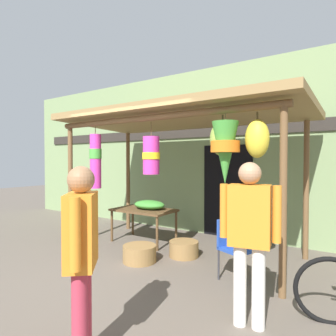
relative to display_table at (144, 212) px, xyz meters
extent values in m
plane|color=#60564C|center=(0.54, -1.21, -0.60)|extent=(30.00, 30.00, 0.00)
cube|color=#7A9360|center=(0.54, 1.45, 1.27)|extent=(11.90, 0.25, 3.74)
cube|color=#2D2823|center=(0.54, 1.31, 1.71)|extent=(10.71, 0.04, 0.24)
cube|color=black|center=(1.27, 1.32, 0.40)|extent=(1.10, 0.03, 2.00)
cylinder|color=brown|center=(-1.06, -0.97, 0.56)|extent=(0.09, 0.09, 2.34)
cylinder|color=brown|center=(2.92, -0.97, 0.56)|extent=(0.09, 0.09, 2.34)
cylinder|color=brown|center=(-1.06, 0.71, 0.56)|extent=(0.09, 0.09, 2.34)
cylinder|color=brown|center=(2.92, 0.71, 0.56)|extent=(0.09, 0.09, 2.34)
cylinder|color=brown|center=(0.93, -0.97, 1.73)|extent=(4.18, 0.10, 0.10)
cylinder|color=brown|center=(0.93, 0.71, 1.88)|extent=(4.18, 0.10, 0.10)
cube|color=olive|center=(0.93, -0.13, 1.85)|extent=(4.48, 2.19, 0.21)
cylinder|color=brown|center=(-0.42, -0.90, 1.61)|extent=(0.01, 0.01, 0.14)
cylinder|color=#D13399|center=(-0.42, -0.90, 1.04)|extent=(0.20, 0.20, 1.00)
cylinder|color=green|center=(-0.42, -0.90, 1.18)|extent=(0.22, 0.22, 0.18)
cylinder|color=brown|center=(0.86, -0.89, 1.56)|extent=(0.01, 0.01, 0.24)
cylinder|color=#D13399|center=(0.86, -0.89, 1.14)|extent=(0.27, 0.27, 0.61)
cylinder|color=yellow|center=(0.86, -0.89, 1.13)|extent=(0.29, 0.29, 0.11)
cylinder|color=brown|center=(2.18, -0.98, 1.63)|extent=(0.01, 0.01, 0.11)
cone|color=green|center=(2.18, -0.98, 1.16)|extent=(0.36, 0.36, 0.84)
cylinder|color=orange|center=(2.18, -0.98, 1.24)|extent=(0.39, 0.39, 0.15)
cylinder|color=#4C3D23|center=(2.57, -0.87, 1.64)|extent=(0.02, 0.02, 0.09)
ellipsoid|color=yellow|center=(2.57, -0.87, 1.34)|extent=(0.31, 0.26, 0.50)
cylinder|color=#4C3D23|center=(2.10, -0.89, 1.64)|extent=(0.02, 0.02, 0.08)
ellipsoid|color=#89A842|center=(2.10, -0.89, 1.36)|extent=(0.36, 0.30, 0.49)
cube|color=brown|center=(0.00, 0.00, 0.05)|extent=(1.25, 0.76, 0.04)
cylinder|color=brown|center=(-0.58, -0.33, -0.29)|extent=(0.05, 0.05, 0.63)
cylinder|color=brown|center=(0.58, -0.33, -0.29)|extent=(0.05, 0.05, 0.63)
cylinder|color=brown|center=(-0.58, 0.33, -0.29)|extent=(0.05, 0.05, 0.63)
cylinder|color=brown|center=(0.58, 0.33, -0.29)|extent=(0.05, 0.05, 0.63)
ellipsoid|color=green|center=(0.10, 0.07, 0.16)|extent=(0.68, 0.48, 0.18)
ellipsoid|color=red|center=(0.20, 0.01, 0.17)|extent=(0.31, 0.24, 0.13)
cube|color=#2347A8|center=(2.29, -0.81, -0.16)|extent=(0.52, 0.52, 0.04)
cube|color=#2347A8|center=(2.12, -0.74, 0.04)|extent=(0.19, 0.38, 0.40)
cylinder|color=#333338|center=(2.39, -1.04, -0.38)|extent=(0.03, 0.03, 0.44)
cylinder|color=#333338|center=(2.53, -0.71, -0.38)|extent=(0.03, 0.03, 0.44)
cylinder|color=#333338|center=(2.06, -0.91, -0.38)|extent=(0.03, 0.03, 0.44)
cylinder|color=#333338|center=(2.19, -0.57, -0.38)|extent=(0.03, 0.03, 0.44)
cylinder|color=olive|center=(1.15, -0.33, -0.47)|extent=(0.51, 0.51, 0.27)
cylinder|color=olive|center=(0.68, -0.96, -0.47)|extent=(0.55, 0.55, 0.27)
torus|color=black|center=(3.46, -1.29, -0.27)|extent=(0.69, 0.25, 0.71)
cylinder|color=silver|center=(2.88, -1.79, -0.20)|extent=(0.13, 0.13, 0.81)
cylinder|color=silver|center=(2.70, -1.83, -0.20)|extent=(0.13, 0.13, 0.81)
cube|color=orange|center=(2.79, -1.81, 0.51)|extent=(0.43, 0.29, 0.61)
cylinder|color=orange|center=(3.04, -1.76, 0.54)|extent=(0.08, 0.08, 0.55)
cylinder|color=orange|center=(2.54, -1.85, 0.54)|extent=(0.08, 0.08, 0.55)
sphere|color=tan|center=(2.79, -1.81, 0.93)|extent=(0.22, 0.22, 0.22)
cylinder|color=#B23347|center=(1.88, -3.16, -0.21)|extent=(0.13, 0.13, 0.80)
cylinder|color=#B23347|center=(1.77, -3.02, -0.21)|extent=(0.13, 0.13, 0.80)
cube|color=orange|center=(1.83, -3.09, 0.49)|extent=(0.43, 0.45, 0.60)
cylinder|color=orange|center=(1.99, -3.28, 0.52)|extent=(0.08, 0.08, 0.54)
cylinder|color=orange|center=(1.66, -2.90, 0.52)|extent=(0.08, 0.08, 0.54)
sphere|color=#9E704C|center=(1.83, -3.09, 0.90)|extent=(0.22, 0.22, 0.22)
camera|label=1|loc=(3.72, -4.65, 1.05)|focal=31.27mm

